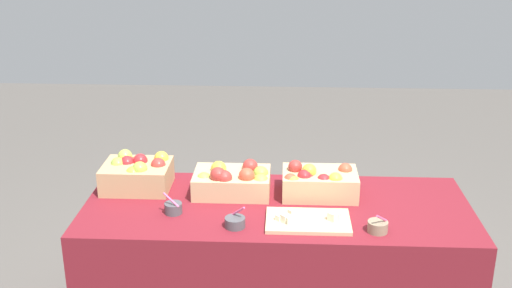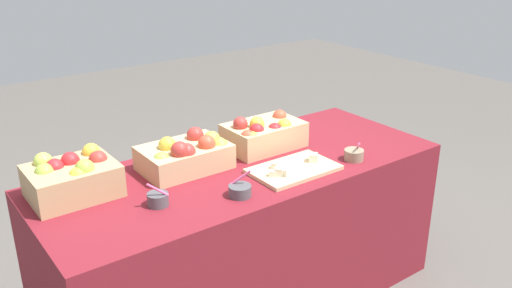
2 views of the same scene
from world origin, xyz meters
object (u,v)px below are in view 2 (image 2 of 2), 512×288
Objects in this scene: apple_crate_left at (72,177)px; apple_crate_middle at (186,154)px; apple_crate_right at (263,134)px; sample_bowl_far at (158,199)px; sample_bowl_mid at (354,155)px; cutting_board_front at (294,169)px; sample_bowl_near at (240,190)px.

apple_crate_left is 0.89× the size of apple_crate_middle.
sample_bowl_far is at bearing -161.50° from apple_crate_right.
apple_crate_left is 0.50m from apple_crate_middle.
sample_bowl_mid is at bearing -8.33° from sample_bowl_far.
apple_crate_right is (0.93, -0.05, -0.01)m from apple_crate_left.
sample_bowl_mid reaches higher than cutting_board_front.
apple_crate_right reaches higher than sample_bowl_mid.
sample_bowl_far reaches higher than sample_bowl_mid.
sample_bowl_mid is 0.96m from sample_bowl_far.
sample_bowl_mid is at bearing -1.27° from sample_bowl_near.
sample_bowl_near is (0.54, -0.41, -0.06)m from apple_crate_left.
apple_crate_left reaches higher than apple_crate_middle.
apple_crate_middle is 0.36m from sample_bowl_far.
sample_bowl_mid is at bearing -12.73° from cutting_board_front.
sample_bowl_near is at bearing -137.47° from apple_crate_right.
cutting_board_front is 0.32m from sample_bowl_mid.
apple_crate_right is 0.31m from cutting_board_front.
cutting_board_front is at bearing -39.19° from apple_crate_middle.
apple_crate_left is at bearing 176.78° from apple_crate_right.
apple_crate_right is 0.96× the size of cutting_board_front.
apple_crate_left is at bearing 157.99° from cutting_board_front.
apple_crate_right reaches higher than sample_bowl_far.
sample_bowl_mid is at bearing -55.65° from apple_crate_right.
apple_crate_right is at bearing -0.49° from apple_crate_middle.
apple_crate_left reaches higher than sample_bowl_near.
apple_crate_middle is at bearing 96.41° from sample_bowl_near.
apple_crate_middle is 1.03× the size of apple_crate_right.
sample_bowl_mid is (0.31, -0.07, 0.01)m from cutting_board_front.
cutting_board_front is (0.37, -0.31, -0.06)m from apple_crate_middle.
sample_bowl_near is (-0.33, -0.06, 0.01)m from cutting_board_front.
sample_bowl_far is (-0.31, 0.12, 0.00)m from sample_bowl_near.
sample_bowl_near is at bearing 178.73° from sample_bowl_mid.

